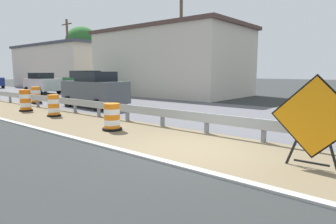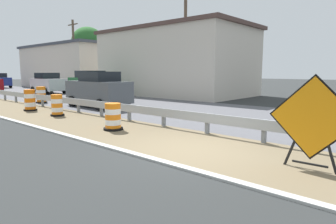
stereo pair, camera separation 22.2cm
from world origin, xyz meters
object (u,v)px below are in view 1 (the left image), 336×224
traffic_barrel_mid (25,101)px  utility_pole_near (181,44)px  warning_sign_diamond (314,120)px  traffic_barrel_nearest (112,118)px  traffic_barrel_far (36,96)px  car_lead_far_lane (95,90)px  car_mid_far_lane (86,84)px  car_distant_a (42,83)px  utility_pole_mid (68,54)px  traffic_barrel_close (54,107)px

traffic_barrel_mid → utility_pole_near: bearing=-11.0°
warning_sign_diamond → traffic_barrel_nearest: size_ratio=2.12×
utility_pole_near → warning_sign_diamond: bearing=-132.7°
traffic_barrel_mid → utility_pole_near: 11.72m
traffic_barrel_nearest → traffic_barrel_far: (2.54, 10.96, 0.06)m
car_lead_far_lane → car_mid_far_lane: (3.75, 6.25, 0.04)m
traffic_barrel_far → car_mid_far_lane: size_ratio=0.26×
traffic_barrel_mid → car_distant_a: (6.77, 11.53, 0.48)m
car_lead_far_lane → utility_pole_near: (7.55, -0.62, 3.16)m
car_mid_far_lane → car_distant_a: car_mid_far_lane is taller
utility_pole_mid → warning_sign_diamond: bearing=-111.8°
traffic_barrel_nearest → car_mid_far_lane: car_mid_far_lane is taller
traffic_barrel_mid → warning_sign_diamond: bearing=-90.9°
traffic_barrel_nearest → traffic_barrel_mid: (0.31, 7.55, 0.09)m
utility_pole_mid → traffic_barrel_far: bearing=-130.9°
car_lead_far_lane → car_mid_far_lane: 7.29m
utility_pole_near → utility_pole_mid: utility_pole_near is taller
utility_pole_near → utility_pole_mid: (-0.15, 15.37, -0.21)m
traffic_barrel_close → car_mid_far_lane: (7.09, 7.61, 0.63)m
traffic_barrel_mid → car_mid_far_lane: bearing=33.7°
car_distant_a → car_mid_far_lane: bearing=3.9°
warning_sign_diamond → utility_pole_near: (11.14, 12.07, 3.14)m
traffic_barrel_nearest → car_lead_far_lane: (3.69, 6.06, 0.62)m
warning_sign_diamond → traffic_barrel_nearest: 6.66m
traffic_barrel_far → utility_pole_near: size_ratio=0.14×
car_mid_far_lane → traffic_barrel_far: bearing=-73.3°
traffic_barrel_mid → car_lead_far_lane: 3.73m
utility_pole_near → traffic_barrel_mid: bearing=169.0°
traffic_barrel_nearest → traffic_barrel_close: bearing=85.8°
traffic_barrel_close → utility_pole_mid: size_ratio=0.13×
warning_sign_diamond → car_lead_far_lane: (3.60, 12.69, -0.02)m
traffic_barrel_nearest → utility_pole_near: utility_pole_near is taller
car_distant_a → traffic_barrel_close: bearing=-24.1°
traffic_barrel_nearest → utility_pole_near: 13.04m
traffic_barrel_close → car_distant_a: bearing=64.9°
car_lead_far_lane → utility_pole_mid: bearing=-25.3°
utility_pole_near → utility_pole_mid: size_ratio=1.06×
car_mid_far_lane → utility_pole_near: size_ratio=0.53×
traffic_barrel_far → car_distant_a: (4.55, 8.12, 0.50)m
traffic_barrel_mid → utility_pole_near: (10.92, -2.11, 3.69)m
car_mid_far_lane → utility_pole_mid: utility_pole_mid is taller
traffic_barrel_close → traffic_barrel_far: (2.19, 6.27, 0.04)m
utility_pole_mid → utility_pole_near: bearing=-89.4°
traffic_barrel_nearest → car_mid_far_lane: size_ratio=0.23×
traffic_barrel_mid → utility_pole_mid: size_ratio=0.15×
traffic_barrel_far → utility_pole_mid: size_ratio=0.14×
traffic_barrel_nearest → utility_pole_mid: size_ratio=0.13×
traffic_barrel_close → utility_pole_mid: 19.69m
car_mid_far_lane → traffic_barrel_close: bearing=-41.7°
traffic_barrel_close → traffic_barrel_far: traffic_barrel_far is taller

